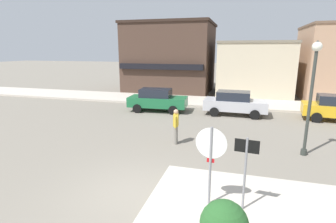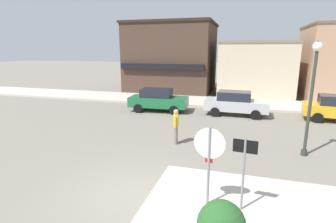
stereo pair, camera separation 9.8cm
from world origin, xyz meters
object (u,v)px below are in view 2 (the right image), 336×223
Objects in this scene: parked_car_nearest at (158,100)px; pedestrian_crossing_near at (176,125)px; one_way_sign at (244,167)px; lamp_post at (313,83)px; stop_sign at (209,156)px; parked_car_second at (236,103)px.

parked_car_nearest is 6.66m from pedestrian_crossing_near.
one_way_sign reaches higher than parked_car_nearest.
lamp_post is 2.82× the size of pedestrian_crossing_near.
one_way_sign is 0.46× the size of lamp_post.
stop_sign is 1.43× the size of pedestrian_crossing_near.
lamp_post reaches higher than pedestrian_crossing_near.
one_way_sign is 5.59m from lamp_post.
pedestrian_crossing_near is (2.84, -6.02, 0.06)m from parked_car_nearest.
pedestrian_crossing_near is (-5.36, -0.12, -2.09)m from lamp_post.
parked_car_second is at bearing 69.33° from pedestrian_crossing_near.
stop_sign is 0.90m from one_way_sign.
lamp_post is at bearing -64.40° from parked_car_second.
lamp_post reaches higher than parked_car_second.
stop_sign is at bearing -65.85° from pedestrian_crossing_near.
parked_car_second is at bearing 3.28° from parked_car_nearest.
parked_car_second is (0.30, 10.97, -0.71)m from stop_sign.
parked_car_second is at bearing 115.60° from lamp_post.
lamp_post is 10.33m from parked_car_nearest.
parked_car_second is 6.76m from pedestrian_crossing_near.
pedestrian_crossing_near is at bearing -64.74° from parked_car_nearest.
stop_sign is at bearing -91.58° from parked_car_second.
stop_sign is at bearing 179.18° from one_way_sign.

